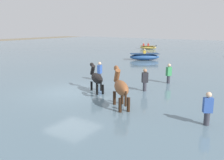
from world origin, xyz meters
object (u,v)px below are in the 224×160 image
(horse_lead_black, at_px, (96,79))
(horse_trailing_chestnut, at_px, (121,88))
(person_onlooker_left, at_px, (207,113))
(boat_distant_east, at_px, (144,57))
(person_wading_close, at_px, (145,83))
(person_spectator_far, at_px, (100,74))
(person_onlooker_right, at_px, (169,76))
(boat_mid_channel, at_px, (148,47))

(horse_lead_black, distance_m, horse_trailing_chestnut, 2.81)
(horse_lead_black, bearing_deg, person_onlooker_left, -12.79)
(boat_distant_east, xyz_separation_m, person_wading_close, (5.53, -11.10, 0.12))
(boat_distant_east, relative_size, person_spectator_far, 1.94)
(person_onlooker_right, bearing_deg, boat_distant_east, 124.51)
(boat_mid_channel, distance_m, person_wading_close, 24.73)
(boat_distant_east, height_order, person_wading_close, person_wading_close)
(boat_distant_east, xyz_separation_m, person_spectator_far, (1.97, -10.43, 0.12))
(boat_distant_east, bearing_deg, person_wading_close, -63.51)
(horse_trailing_chestnut, xyz_separation_m, boat_distant_east, (-5.88, 14.12, -0.50))
(boat_mid_channel, xyz_separation_m, boat_distant_east, (5.00, -11.28, 0.07))
(boat_distant_east, bearing_deg, person_onlooker_left, -56.08)
(person_onlooker_left, bearing_deg, person_spectator_far, 154.10)
(person_onlooker_left, bearing_deg, horse_lead_black, 167.21)
(horse_lead_black, distance_m, person_wading_close, 2.63)
(horse_lead_black, distance_m, person_spectator_far, 2.72)
(horse_trailing_chestnut, xyz_separation_m, person_onlooker_left, (3.57, 0.07, -0.38))
(person_onlooker_left, height_order, person_spectator_far, same)
(boat_distant_east, bearing_deg, boat_mid_channel, 113.92)
(horse_lead_black, xyz_separation_m, person_wading_close, (2.07, 1.60, -0.25))
(person_onlooker_right, distance_m, person_wading_close, 2.50)
(boat_mid_channel, bearing_deg, person_wading_close, -64.79)
(horse_trailing_chestnut, relative_size, person_wading_close, 1.30)
(horse_trailing_chestnut, relative_size, person_onlooker_right, 1.30)
(person_onlooker_left, height_order, person_onlooker_right, same)
(person_onlooker_left, bearing_deg, boat_mid_channel, 119.71)
(horse_trailing_chestnut, relative_size, boat_mid_channel, 0.80)
(person_spectator_far, bearing_deg, boat_distant_east, 100.73)
(person_wading_close, bearing_deg, person_onlooker_right, 80.76)
(boat_mid_channel, bearing_deg, person_onlooker_right, -61.22)
(boat_distant_east, xyz_separation_m, person_onlooker_left, (9.45, -14.06, 0.12))
(person_onlooker_left, bearing_deg, horse_trailing_chestnut, -178.92)
(horse_lead_black, height_order, boat_distant_east, horse_lead_black)
(horse_lead_black, relative_size, person_onlooker_right, 1.16)
(boat_mid_channel, xyz_separation_m, person_wading_close, (10.53, -22.38, 0.19))
(person_onlooker_right, bearing_deg, horse_lead_black, -121.32)
(boat_mid_channel, relative_size, person_spectator_far, 1.63)
(horse_trailing_chestnut, bearing_deg, person_onlooker_left, 1.08)
(horse_trailing_chestnut, relative_size, person_onlooker_left, 1.30)
(person_spectator_far, bearing_deg, person_onlooker_left, -25.90)
(person_wading_close, bearing_deg, horse_lead_black, -142.38)
(boat_mid_channel, bearing_deg, boat_distant_east, -66.08)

